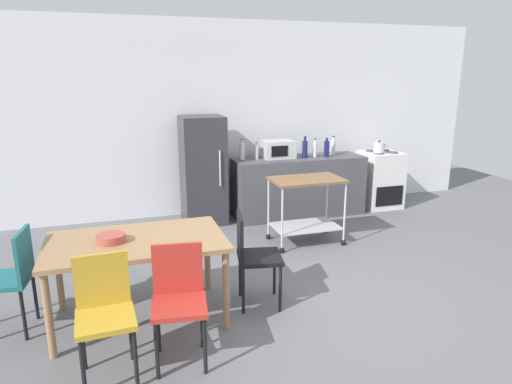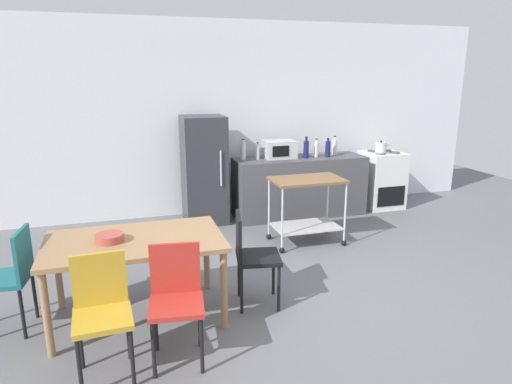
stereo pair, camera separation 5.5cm
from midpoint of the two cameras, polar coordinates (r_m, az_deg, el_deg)
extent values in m
plane|color=slate|center=(4.53, 7.20, -13.36)|extent=(12.00, 12.00, 0.00)
cube|color=white|center=(7.06, -3.46, 9.23)|extent=(8.40, 0.12, 2.90)
cube|color=#4C4C51|center=(6.95, 5.11, 0.73)|extent=(2.00, 0.64, 0.90)
cube|color=#A37A51|center=(4.03, -15.27, -6.08)|extent=(1.50, 0.90, 0.04)
cylinder|color=#A37A51|center=(3.87, -25.12, -14.01)|extent=(0.06, 0.06, 0.71)
cylinder|color=#A37A51|center=(3.91, -4.21, -12.28)|extent=(0.06, 0.06, 0.71)
cylinder|color=#A37A51|center=(4.57, -23.97, -9.42)|extent=(0.06, 0.06, 0.71)
cylinder|color=#A37A51|center=(4.60, -6.52, -8.01)|extent=(0.06, 0.06, 0.71)
cube|color=#B72D23|center=(3.48, -10.13, -13.98)|extent=(0.45, 0.45, 0.04)
cube|color=#B72D23|center=(3.54, -10.31, -9.46)|extent=(0.38, 0.08, 0.40)
cylinder|color=black|center=(3.46, -12.89, -18.99)|extent=(0.03, 0.03, 0.45)
cylinder|color=black|center=(3.46, -6.95, -18.76)|extent=(0.03, 0.03, 0.45)
cylinder|color=black|center=(3.75, -12.68, -16.13)|extent=(0.03, 0.03, 0.45)
cylinder|color=black|center=(3.75, -7.27, -15.90)|extent=(0.03, 0.03, 0.45)
cube|color=black|center=(4.24, 0.08, -8.26)|extent=(0.47, 0.47, 0.04)
cube|color=black|center=(4.14, -2.40, -5.57)|extent=(0.10, 0.38, 0.40)
cylinder|color=black|center=(4.21, 2.71, -12.11)|extent=(0.03, 0.03, 0.45)
cylinder|color=black|center=(4.52, 1.99, -10.18)|extent=(0.03, 0.03, 0.45)
cylinder|color=black|center=(4.18, -2.00, -12.37)|extent=(0.03, 0.03, 0.45)
cylinder|color=black|center=(4.48, -2.38, -10.39)|extent=(0.03, 0.03, 0.45)
cube|color=#1E666B|center=(4.35, -29.56, -9.68)|extent=(0.45, 0.45, 0.04)
cube|color=#1E666B|center=(4.22, -27.62, -6.95)|extent=(0.08, 0.38, 0.40)
cylinder|color=black|center=(4.55, -26.43, -11.65)|extent=(0.03, 0.03, 0.45)
cylinder|color=black|center=(4.25, -27.63, -13.64)|extent=(0.03, 0.03, 0.45)
cube|color=gold|center=(3.43, -18.93, -14.99)|extent=(0.42, 0.42, 0.04)
cube|color=gold|center=(3.50, -19.34, -10.42)|extent=(0.38, 0.05, 0.40)
cylinder|color=black|center=(3.42, -21.47, -20.19)|extent=(0.03, 0.03, 0.45)
cylinder|color=black|center=(3.42, -15.44, -19.66)|extent=(0.03, 0.03, 0.45)
cylinder|color=black|center=(3.71, -21.44, -17.25)|extent=(0.03, 0.03, 0.45)
cylinder|color=black|center=(3.71, -15.97, -16.77)|extent=(0.03, 0.03, 0.45)
cube|color=white|center=(7.63, 15.15, 1.55)|extent=(0.60, 0.60, 0.90)
cube|color=black|center=(7.44, 16.30, -0.49)|extent=(0.48, 0.01, 0.32)
cylinder|color=#47474C|center=(7.38, 15.04, 4.76)|extent=(0.16, 0.16, 0.02)
cylinder|color=#47474C|center=(7.52, 16.71, 4.82)|extent=(0.16, 0.16, 0.02)
cylinder|color=#47474C|center=(7.58, 14.06, 5.07)|extent=(0.16, 0.16, 0.02)
cylinder|color=#47474C|center=(7.72, 15.72, 5.13)|extent=(0.16, 0.16, 0.02)
cube|color=#333338|center=(6.56, -6.95, 2.75)|extent=(0.60, 0.60, 1.55)
cylinder|color=silver|center=(6.28, -4.80, 2.99)|extent=(0.02, 0.02, 0.50)
cube|color=brown|center=(5.70, 6.16, 1.56)|extent=(0.90, 0.56, 0.03)
cube|color=silver|center=(5.87, 5.99, -4.30)|extent=(0.83, 0.52, 0.02)
cylinder|color=silver|center=(5.42, 3.04, -3.29)|extent=(0.02, 0.02, 0.76)
sphere|color=black|center=(5.56, 2.98, -7.35)|extent=(0.07, 0.07, 0.07)
cylinder|color=silver|center=(5.76, 10.88, -2.44)|extent=(0.02, 0.02, 0.76)
sphere|color=black|center=(5.90, 10.69, -6.30)|extent=(0.07, 0.07, 0.07)
cylinder|color=silver|center=(5.87, 1.31, -1.85)|extent=(0.02, 0.02, 0.76)
sphere|color=black|center=(6.00, 1.29, -5.65)|extent=(0.07, 0.07, 0.07)
cylinder|color=silver|center=(6.19, 8.69, -1.15)|extent=(0.02, 0.02, 0.76)
sphere|color=black|center=(6.31, 8.55, -4.78)|extent=(0.07, 0.07, 0.07)
cylinder|color=silver|center=(6.62, -2.03, 5.15)|extent=(0.07, 0.07, 0.25)
cylinder|color=silver|center=(6.60, -2.04, 6.40)|extent=(0.03, 0.03, 0.05)
cylinder|color=black|center=(6.60, -2.04, 6.65)|extent=(0.04, 0.04, 0.01)
cylinder|color=silver|center=(6.64, -0.19, 4.95)|extent=(0.06, 0.06, 0.19)
cylinder|color=silver|center=(6.62, -0.19, 5.99)|extent=(0.03, 0.03, 0.05)
cylinder|color=black|center=(6.61, -0.19, 6.24)|extent=(0.03, 0.03, 0.01)
cube|color=silver|center=(6.77, 2.58, 5.42)|extent=(0.46, 0.34, 0.26)
cube|color=black|center=(6.60, 2.77, 5.17)|extent=(0.25, 0.01, 0.16)
cylinder|color=navy|center=(6.80, 5.96, 5.37)|extent=(0.08, 0.08, 0.26)
cylinder|color=navy|center=(6.78, 5.99, 6.66)|extent=(0.04, 0.04, 0.05)
cylinder|color=black|center=(6.77, 6.00, 6.93)|extent=(0.04, 0.04, 0.01)
cylinder|color=silver|center=(6.91, 7.23, 5.32)|extent=(0.07, 0.07, 0.22)
cylinder|color=silver|center=(6.89, 7.26, 6.41)|extent=(0.03, 0.03, 0.05)
cylinder|color=black|center=(6.89, 7.27, 6.66)|extent=(0.03, 0.03, 0.01)
cylinder|color=navy|center=(6.93, 8.66, 5.39)|extent=(0.08, 0.08, 0.24)
cylinder|color=navy|center=(6.91, 8.71, 6.51)|extent=(0.04, 0.04, 0.04)
cylinder|color=black|center=(6.91, 8.72, 6.71)|extent=(0.04, 0.04, 0.01)
cylinder|color=silver|center=(7.11, 9.48, 5.54)|extent=(0.08, 0.08, 0.22)
cylinder|color=silver|center=(7.09, 9.53, 6.67)|extent=(0.04, 0.04, 0.06)
cylinder|color=black|center=(7.09, 9.54, 6.94)|extent=(0.04, 0.04, 0.01)
cylinder|color=#B24C3F|center=(4.02, -18.24, -5.57)|extent=(0.24, 0.24, 0.07)
cylinder|color=silver|center=(7.39, 15.06, 5.47)|extent=(0.17, 0.17, 0.16)
sphere|color=black|center=(7.37, 15.11, 6.20)|extent=(0.03, 0.03, 0.03)
cylinder|color=silver|center=(7.44, 15.83, 5.68)|extent=(0.08, 0.02, 0.07)
camera|label=1|loc=(0.03, -90.30, -0.08)|focal=31.67mm
camera|label=2|loc=(0.03, 89.70, 0.08)|focal=31.67mm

